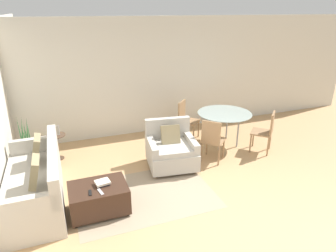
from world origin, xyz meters
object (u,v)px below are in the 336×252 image
Objects in this scene: couch at (37,184)px; armchair at (171,150)px; tv_remote_secondary at (90,193)px; picture_frame at (55,131)px; book_stack at (103,183)px; dining_chair_far_left at (186,117)px; side_table at (57,142)px; potted_plant at (30,155)px; ottoman at (99,198)px; dining_table at (224,116)px; dining_chair_near_right at (266,129)px; dining_chair_near_left at (212,138)px; tv_remote_primary at (101,192)px.

couch is 2.44m from armchair.
picture_frame is at bearing 100.51° from tv_remote_secondary.
tv_remote_secondary is (-0.21, -0.16, -0.03)m from book_stack.
dining_chair_far_left is (2.27, 2.09, 0.04)m from book_stack.
book_stack is 2.11m from side_table.
armchair reaches higher than tv_remote_secondary.
potted_plant is at bearing -177.81° from dining_chair_far_left.
side_table reaches higher than book_stack.
dining_table is at bearing 26.00° from ottoman.
armchair reaches higher than dining_table.
armchair is 4.29× the size of book_stack.
armchair is at bearing -160.59° from dining_table.
tv_remote_secondary is 0.17× the size of dining_chair_near_right.
dining_table reaches higher than side_table.
dining_chair_near_left is at bearing -135.00° from dining_table.
armchair is at bearing 8.63° from couch.
dining_chair_near_right is (4.71, -1.16, 0.32)m from potted_plant.
couch is 2.05× the size of armchair.
couch reaches higher than ottoman.
dining_table is (3.53, -0.57, 0.31)m from side_table.
dining_chair_near_right is (4.18, -1.21, -0.11)m from picture_frame.
ottoman is at bearing 95.78° from tv_remote_primary.
picture_frame is at bearing 104.61° from ottoman.
potted_plant reaches higher than side_table.
armchair is 1.88× the size of side_table.
armchair is 1.99m from tv_remote_secondary.
tv_remote_secondary is 0.15× the size of potted_plant.
armchair is 0.84× the size of dining_table.
dining_table is 1.32× the size of dining_chair_near_left.
book_stack is at bearing -30.78° from couch.
couch is at bearing -82.27° from potted_plant.
tv_remote_primary is 0.15m from tv_remote_secondary.
dining_chair_far_left reaches higher than armchair.
couch is 1.41m from potted_plant.
picture_frame is at bearing 163.78° from dining_chair_near_right.
dining_table is at bearing -9.15° from side_table.
dining_chair_near_left is (0.82, -0.13, 0.18)m from armchair.
picture_frame is at bearing -90.00° from side_table.
picture_frame is (0.34, 1.45, 0.30)m from couch.
side_table is at bearing 106.86° from book_stack.
tv_remote_secondary is 0.13× the size of dining_table.
armchair is 5.77× the size of tv_remote_primary.
dining_chair_near_left is at bearing -22.84° from side_table.
couch reaches higher than armchair.
dining_chair_near_right is at bearing -13.86° from potted_plant.
dining_chair_far_left is (2.48, 2.25, 0.07)m from tv_remote_secondary.
dining_table is 0.93m from dining_chair_far_left.
dining_chair_near_right is at bearing 15.18° from tv_remote_primary.
couch is at bearing 135.83° from tv_remote_secondary.
tv_remote_secondary is at bearing -146.84° from armchair.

